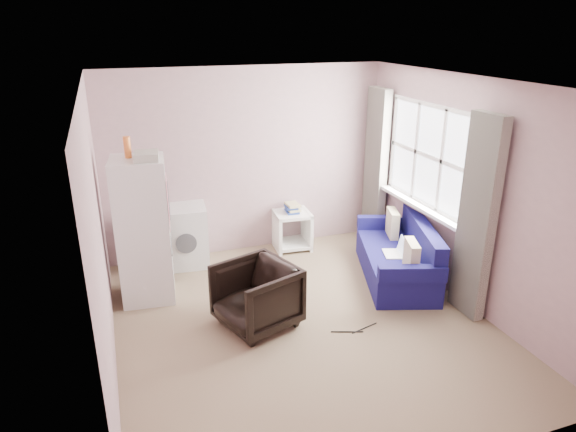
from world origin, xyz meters
The scene contains 8 objects.
room centered at (0.02, 0.01, 1.25)m, with size 3.84×4.24×2.54m.
armchair centered at (-0.46, 0.14, 0.38)m, with size 0.73×0.68×0.75m, color black.
fridge centered at (-1.47, 1.13, 0.84)m, with size 0.64×0.63×1.88m.
washing_machine centered at (-0.92, 1.88, 0.42)m, with size 0.62×0.62×0.80m.
side_table centered at (0.56, 1.88, 0.31)m, with size 0.52×0.52×0.67m.
sofa centered at (1.52, 0.58, 0.27)m, with size 1.24×1.81×0.74m.
window_dressing centered at (1.78, 0.70, 1.11)m, with size 0.17×2.62×2.18m.
floor_cables centered at (0.47, -0.32, 0.01)m, with size 0.53×0.13×0.01m.
Camera 1 is at (-1.73, -4.39, 3.00)m, focal length 32.00 mm.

